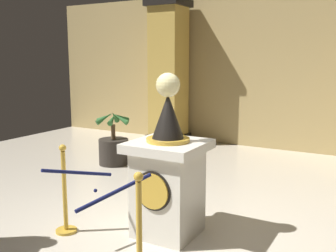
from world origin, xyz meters
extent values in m
plane|color=beige|center=(0.00, 0.00, 0.00)|extent=(12.26, 12.26, 0.00)
cube|color=tan|center=(0.00, 5.21, 1.71)|extent=(12.26, 0.16, 3.41)
cube|color=silver|center=(-0.13, 0.28, 0.48)|extent=(0.63, 0.63, 0.96)
cube|color=silver|center=(-0.13, 0.28, 1.01)|extent=(0.79, 0.79, 0.10)
cylinder|color=gold|center=(-0.13, -0.05, 0.60)|extent=(0.38, 0.03, 0.38)
cylinder|color=black|center=(-0.13, -0.04, 0.60)|extent=(0.42, 0.01, 0.42)
cylinder|color=gold|center=(-0.13, 0.28, 1.08)|extent=(0.48, 0.48, 0.04)
cone|color=black|center=(-0.13, 0.28, 1.35)|extent=(0.35, 0.35, 0.49)
cylinder|color=gold|center=(-0.13, 0.28, 1.58)|extent=(0.03, 0.03, 0.07)
sphere|color=beige|center=(-0.13, 0.28, 1.68)|extent=(0.26, 0.26, 0.26)
cylinder|color=gold|center=(-1.17, -0.25, 0.01)|extent=(0.24, 0.24, 0.03)
cylinder|color=gold|center=(-1.17, -0.25, 0.47)|extent=(0.05, 0.05, 0.94)
sphere|color=gold|center=(-1.17, -0.25, 0.98)|extent=(0.08, 0.08, 0.08)
cylinder|color=gold|center=(0.23, -0.84, 0.49)|extent=(0.05, 0.05, 0.98)
sphere|color=gold|center=(0.23, -0.84, 1.02)|extent=(0.08, 0.08, 0.08)
cylinder|color=#141947|center=(-0.82, -0.40, 0.79)|extent=(0.33, 0.72, 0.22)
cylinder|color=#141947|center=(-0.12, -0.69, 0.79)|extent=(0.33, 0.72, 0.22)
sphere|color=#141947|center=(-0.47, -0.55, 0.70)|extent=(0.04, 0.04, 0.04)
cube|color=black|center=(-2.57, 4.62, 0.10)|extent=(0.81, 0.81, 0.20)
cube|color=gold|center=(-2.57, 4.62, 1.64)|extent=(0.70, 0.70, 3.27)
cube|color=black|center=(-2.57, 4.62, 3.19)|extent=(0.84, 0.84, 0.16)
cylinder|color=#2D2823|center=(-2.49, 2.39, 0.24)|extent=(0.55, 0.55, 0.48)
cylinder|color=brown|center=(-2.49, 2.39, 0.62)|extent=(0.08, 0.08, 0.28)
cone|color=#2D662D|center=(-2.33, 2.40, 0.88)|extent=(0.34, 0.13, 0.24)
cone|color=#2D662D|center=(-2.41, 2.53, 0.88)|extent=(0.23, 0.33, 0.26)
cone|color=#2D662D|center=(-2.56, 2.53, 0.88)|extent=(0.20, 0.31, 0.30)
cone|color=#2D662D|center=(-2.65, 2.36, 0.88)|extent=(0.35, 0.16, 0.24)
cone|color=#2D662D|center=(-2.60, 2.26, 0.88)|extent=(0.27, 0.31, 0.28)
cone|color=#2D662D|center=(-2.40, 2.25, 0.88)|extent=(0.24, 0.33, 0.25)
camera|label=1|loc=(1.93, -3.35, 1.95)|focal=41.99mm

